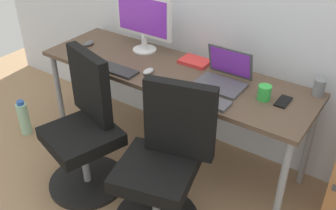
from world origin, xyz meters
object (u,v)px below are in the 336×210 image
at_px(office_chair_left, 86,130).
at_px(desktop_monitor, 143,19).
at_px(water_bottle_on_floor, 24,118).
at_px(coffee_mug, 264,93).
at_px(office_chair_right, 164,166).
at_px(open_laptop, 224,76).

relative_size(office_chair_left, desktop_monitor, 1.96).
distance_m(water_bottle_on_floor, desktop_monitor, 1.32).
bearing_deg(coffee_mug, desktop_monitor, 170.96).
bearing_deg(office_chair_right, open_laptop, 84.77).
bearing_deg(water_bottle_on_floor, office_chair_left, -5.92).
height_order(office_chair_right, coffee_mug, office_chair_right).
relative_size(water_bottle_on_floor, coffee_mug, 3.37).
bearing_deg(coffee_mug, water_bottle_on_floor, -165.79).
distance_m(office_chair_left, office_chair_right, 0.64).
bearing_deg(water_bottle_on_floor, desktop_monitor, 38.07).
height_order(office_chair_right, water_bottle_on_floor, office_chair_right).
bearing_deg(office_chair_right, coffee_mug, 57.62).
relative_size(desktop_monitor, open_laptop, 1.55).
bearing_deg(office_chair_right, desktop_monitor, 133.61).
bearing_deg(office_chair_left, coffee_mug, 29.13).
bearing_deg(water_bottle_on_floor, open_laptop, 18.29).
bearing_deg(coffee_mug, open_laptop, 171.49).
distance_m(office_chair_right, desktop_monitor, 1.13).
bearing_deg(open_laptop, water_bottle_on_floor, -161.71).
relative_size(water_bottle_on_floor, open_laptop, 1.00).
bearing_deg(open_laptop, desktop_monitor, 170.75).
xyz_separation_m(office_chair_left, office_chair_right, (0.64, 0.00, 0.00)).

